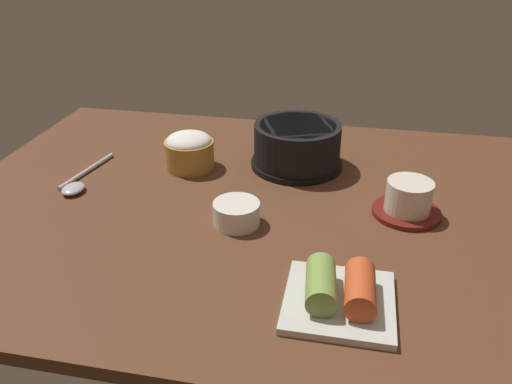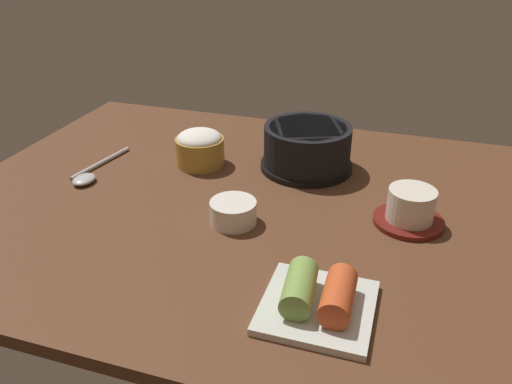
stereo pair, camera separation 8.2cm
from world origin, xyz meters
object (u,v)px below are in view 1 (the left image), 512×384
Objects in this scene: tea_cup_with_saucer at (408,200)px; kimchi_plate at (340,293)px; banchan_cup_center at (240,213)px; rice_bowl at (189,150)px; stone_pot at (297,145)px; spoon at (78,183)px.

tea_cup_with_saucer is 0.81× the size of kimchi_plate.
tea_cup_with_saucer is at bearing 17.56° from banchan_cup_center.
rice_bowl is 0.85× the size of tea_cup_with_saucer.
stone_pot is 0.98× the size of spoon.
tea_cup_with_saucer is at bearing -14.29° from rice_bowl.
tea_cup_with_saucer reaches higher than banchan_cup_center.
spoon is (-36.40, -15.69, -3.66)cm from stone_pot.
tea_cup_with_saucer is 25.60cm from kimchi_plate.
kimchi_plate is (16.02, -15.87, -0.13)cm from banchan_cup_center.
rice_bowl reaches higher than spoon.
kimchi_plate is at bearing -75.12° from stone_pot.
stone_pot is at bearing 23.32° from spoon.
stone_pot is at bearing 104.88° from kimchi_plate.
banchan_cup_center is at bearing -12.44° from spoon.
banchan_cup_center is (-25.25, -7.99, -0.71)cm from tea_cup_with_saucer.
tea_cup_with_saucer reaches higher than kimchi_plate.
stone_pot reaches higher than tea_cup_with_saucer.
spoon is (-16.93, -11.15, -2.90)cm from rice_bowl.
rice_bowl reaches higher than banchan_cup_center.
tea_cup_with_saucer is (19.40, -14.44, -1.64)cm from stone_pot.
stone_pot reaches higher than spoon.
stone_pot is 2.39× the size of banchan_cup_center.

